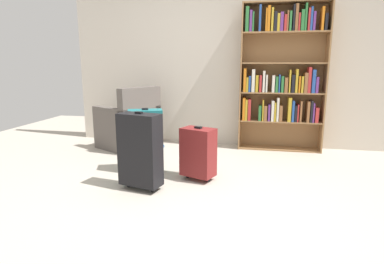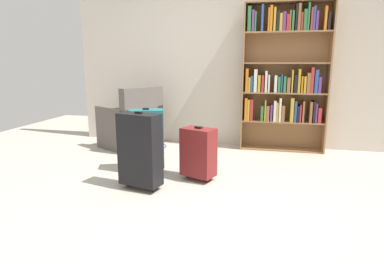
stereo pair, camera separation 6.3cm
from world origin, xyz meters
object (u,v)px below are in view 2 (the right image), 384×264
bookshelf (285,75)px  mug (161,146)px  suitcase_black (140,150)px  armchair (132,126)px  suitcase_dark_red (198,152)px  suitcase_teal (147,139)px

bookshelf → mug: size_ratio=16.90×
bookshelf → suitcase_black: size_ratio=2.61×
armchair → suitcase_dark_red: (1.23, -1.13, -0.01)m
mug → suitcase_black: suitcase_black is taller
bookshelf → mug: bearing=-167.6°
suitcase_dark_red → mug: bearing=125.0°
mug → suitcase_teal: bearing=-81.7°
bookshelf → suitcase_dark_red: bookshelf is taller
armchair → suitcase_dark_red: bearing=-42.6°
bookshelf → suitcase_teal: (-1.55, -1.32, -0.68)m
armchair → suitcase_teal: bearing=-58.5°
mug → suitcase_dark_red: size_ratio=0.21×
suitcase_dark_red → suitcase_black: bearing=-143.4°
bookshelf → suitcase_teal: size_ratio=2.75×
bookshelf → suitcase_teal: 2.15m
armchair → mug: bearing=-3.8°
suitcase_dark_red → bookshelf: bearing=58.0°
suitcase_teal → suitcase_dark_red: (0.63, -0.16, -0.08)m
armchair → suitcase_teal: armchair is taller
armchair → mug: armchair is taller
suitcase_teal → suitcase_black: bearing=-76.4°
bookshelf → armchair: 2.30m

